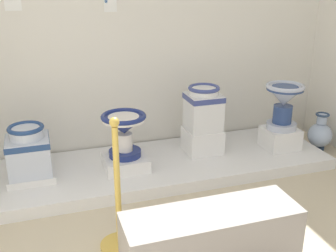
# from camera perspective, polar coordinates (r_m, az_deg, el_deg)

# --- Properties ---
(display_platform) EXTENTS (3.14, 0.98, 0.11)m
(display_platform) POSITION_cam_1_polar(r_m,az_deg,el_deg) (3.90, -0.49, -5.47)
(display_platform) COLOR white
(display_platform) RESTS_ON ground_plane
(plinth_block_central_ornate) EXTENTS (0.39, 0.32, 0.06)m
(plinth_block_central_ornate) POSITION_cam_1_polar(r_m,az_deg,el_deg) (3.70, -18.49, -6.65)
(plinth_block_central_ornate) COLOR white
(plinth_block_central_ornate) RESTS_ON display_platform
(antique_toilet_central_ornate) EXTENTS (0.35, 0.34, 0.43)m
(antique_toilet_central_ornate) POSITION_cam_1_polar(r_m,az_deg,el_deg) (3.60, -18.93, -3.13)
(antique_toilet_central_ornate) COLOR silver
(antique_toilet_central_ornate) RESTS_ON plinth_block_central_ornate
(plinth_block_broad_patterned) EXTENTS (0.38, 0.38, 0.12)m
(plinth_block_broad_patterned) POSITION_cam_1_polar(r_m,az_deg,el_deg) (3.73, -5.98, -4.98)
(plinth_block_broad_patterned) COLOR white
(plinth_block_broad_patterned) RESTS_ON display_platform
(antique_toilet_broad_patterned) EXTENTS (0.40, 0.40, 0.40)m
(antique_toilet_broad_patterned) POSITION_cam_1_polar(r_m,az_deg,el_deg) (3.60, -6.18, -0.17)
(antique_toilet_broad_patterned) COLOR navy
(antique_toilet_broad_patterned) RESTS_ON plinth_block_broad_patterned
(plinth_block_pale_glazed) EXTENTS (0.34, 0.32, 0.24)m
(plinth_block_pale_glazed) POSITION_cam_1_polar(r_m,az_deg,el_deg) (4.04, 4.82, -1.98)
(plinth_block_pale_glazed) COLOR white
(plinth_block_pale_glazed) RESTS_ON display_platform
(antique_toilet_pale_glazed) EXTENTS (0.32, 0.31, 0.43)m
(antique_toilet_pale_glazed) POSITION_cam_1_polar(r_m,az_deg,el_deg) (3.92, 4.97, 2.71)
(antique_toilet_pale_glazed) COLOR white
(antique_toilet_pale_glazed) RESTS_ON plinth_block_pale_glazed
(plinth_block_tall_cobalt) EXTENTS (0.33, 0.31, 0.21)m
(plinth_block_tall_cobalt) POSITION_cam_1_polar(r_m,az_deg,el_deg) (4.27, 15.37, -1.62)
(plinth_block_tall_cobalt) COLOR white
(plinth_block_tall_cobalt) RESTS_ON display_platform
(antique_toilet_tall_cobalt) EXTENTS (0.37, 0.37, 0.45)m
(antique_toilet_tall_cobalt) POSITION_cam_1_polar(r_m,az_deg,el_deg) (4.14, 15.89, 3.51)
(antique_toilet_tall_cobalt) COLOR silver
(antique_toilet_tall_cobalt) RESTS_ON plinth_block_tall_cobalt
(info_placard_first) EXTENTS (0.14, 0.01, 0.15)m
(info_placard_first) POSITION_cam_1_polar(r_m,az_deg,el_deg) (3.86, -20.92, 15.93)
(info_placard_first) COLOR white
(info_placard_second) EXTENTS (0.12, 0.01, 0.12)m
(info_placard_second) POSITION_cam_1_polar(r_m,az_deg,el_deg) (3.92, -8.08, 16.36)
(info_placard_second) COLOR white
(decorative_vase_spare) EXTENTS (0.25, 0.25, 0.40)m
(decorative_vase_spare) POSITION_cam_1_polar(r_m,az_deg,el_deg) (4.61, 20.47, -1.05)
(decorative_vase_spare) COLOR navy
(decorative_vase_spare) RESTS_ON ground_plane
(stanchion_post_near_left) EXTENTS (0.27, 0.27, 0.94)m
(stanchion_post_near_left) POSITION_cam_1_polar(r_m,az_deg,el_deg) (2.80, -6.89, -12.11)
(stanchion_post_near_left) COLOR gold
(stanchion_post_near_left) RESTS_ON ground_plane
(museum_bench) EXTENTS (1.11, 0.36, 0.40)m
(museum_bench) POSITION_cam_1_polar(r_m,az_deg,el_deg) (2.67, 6.04, -15.47)
(museum_bench) COLOR gray
(museum_bench) RESTS_ON ground_plane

